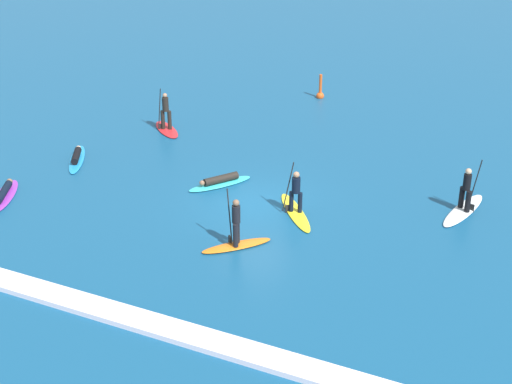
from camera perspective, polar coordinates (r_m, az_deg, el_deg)
The scene contains 10 objects.
ground_plane at distance 29.43m, azimuth 0.00°, elevation -0.87°, with size 120.00×120.00×0.00m, color navy.
surfer_on_orange_board at distance 26.31m, azimuth -1.49°, elevation -3.24°, with size 2.15×2.26×2.09m.
surfer_on_blue_board at distance 34.05m, azimuth -13.27°, elevation 2.54°, with size 2.07×2.96×0.39m.
surfer_on_purple_board at distance 31.51m, azimuth -18.31°, elevation -0.13°, with size 1.98×2.95×0.38m.
surfer_on_white_board at distance 29.73m, azimuth 15.33°, elevation -0.78°, with size 1.35×3.34×2.19m.
surfer_on_yellow_board at distance 28.55m, azimuth 2.97°, elevation -0.80°, with size 2.51×2.90×2.07m.
surfer_on_teal_board at distance 30.90m, azimuth -2.72°, elevation 0.77°, with size 2.15×2.68×0.41m.
surfer_on_red_board at distance 36.54m, azimuth -6.74°, elevation 5.29°, with size 2.35×2.18×2.07m.
marker_buoy at distance 40.93m, azimuth 4.82°, elevation 7.39°, with size 0.42×0.42×1.39m.
wave_crest at distance 23.08m, azimuth -9.08°, elevation -9.38°, with size 20.60×0.90×0.18m, color white.
Camera 1 is at (11.11, -23.74, 13.39)m, focal length 53.46 mm.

